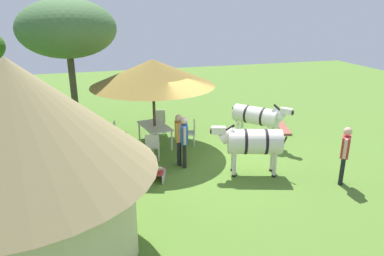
{
  "coord_description": "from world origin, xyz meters",
  "views": [
    {
      "loc": [
        -9.68,
        3.48,
        4.72
      ],
      "look_at": [
        0.73,
        0.52,
        1.0
      ],
      "focal_mm": 33.57,
      "sensor_mm": 36.0,
      "label": 1
    }
  ],
  "objects_px": {
    "guest_beside_umbrella": "(184,138)",
    "acacia_tree_left_background": "(67,29)",
    "patio_dining_table": "(155,128)",
    "zebra_nearest_camera": "(253,142)",
    "thatched_hut": "(20,156)",
    "guest_behind_table": "(179,135)",
    "shade_umbrella": "(153,73)",
    "striped_lounge_chair": "(154,172)",
    "standing_watcher": "(345,150)",
    "patio_chair_near_hut": "(159,120)",
    "patio_chair_near_lawn": "(191,131)",
    "patio_chair_east_end": "(153,145)",
    "patio_chair_west_end": "(118,133)",
    "zebra_by_umbrella": "(257,116)"
  },
  "relations": [
    {
      "from": "guest_beside_umbrella",
      "to": "acacia_tree_left_background",
      "type": "height_order",
      "value": "acacia_tree_left_background"
    },
    {
      "from": "patio_dining_table",
      "to": "zebra_nearest_camera",
      "type": "relative_size",
      "value": 0.76
    },
    {
      "from": "thatched_hut",
      "to": "guest_behind_table",
      "type": "relative_size",
      "value": 3.04
    },
    {
      "from": "shade_umbrella",
      "to": "patio_dining_table",
      "type": "bearing_deg",
      "value": -153.43
    },
    {
      "from": "guest_beside_umbrella",
      "to": "striped_lounge_chair",
      "type": "bearing_deg",
      "value": 132.97
    },
    {
      "from": "standing_watcher",
      "to": "patio_chair_near_hut",
      "type": "bearing_deg",
      "value": 77.4
    },
    {
      "from": "patio_dining_table",
      "to": "acacia_tree_left_background",
      "type": "relative_size",
      "value": 0.33
    },
    {
      "from": "patio_chair_near_lawn",
      "to": "patio_chair_near_hut",
      "type": "bearing_deg",
      "value": 42.8
    },
    {
      "from": "patio_chair_near_hut",
      "to": "striped_lounge_chair",
      "type": "relative_size",
      "value": 0.96
    },
    {
      "from": "patio_chair_east_end",
      "to": "patio_chair_west_end",
      "type": "bearing_deg",
      "value": 137.06
    },
    {
      "from": "patio_chair_near_hut",
      "to": "zebra_nearest_camera",
      "type": "relative_size",
      "value": 0.42
    },
    {
      "from": "thatched_hut",
      "to": "zebra_by_umbrella",
      "type": "bearing_deg",
      "value": -56.8
    },
    {
      "from": "thatched_hut",
      "to": "acacia_tree_left_background",
      "type": "xyz_separation_m",
      "value": [
        7.05,
        -0.7,
        1.76
      ]
    },
    {
      "from": "guest_beside_umbrella",
      "to": "guest_behind_table",
      "type": "xyz_separation_m",
      "value": [
        0.22,
        0.11,
        0.01
      ]
    },
    {
      "from": "standing_watcher",
      "to": "zebra_nearest_camera",
      "type": "bearing_deg",
      "value": 100.39
    },
    {
      "from": "acacia_tree_left_background",
      "to": "striped_lounge_chair",
      "type": "bearing_deg",
      "value": -154.4
    },
    {
      "from": "patio_chair_east_end",
      "to": "zebra_by_umbrella",
      "type": "bearing_deg",
      "value": 20.65
    },
    {
      "from": "zebra_by_umbrella",
      "to": "patio_dining_table",
      "type": "bearing_deg",
      "value": -52.45
    },
    {
      "from": "guest_beside_umbrella",
      "to": "standing_watcher",
      "type": "relative_size",
      "value": 0.97
    },
    {
      "from": "patio_chair_east_end",
      "to": "acacia_tree_left_background",
      "type": "height_order",
      "value": "acacia_tree_left_background"
    },
    {
      "from": "patio_chair_near_lawn",
      "to": "patio_chair_east_end",
      "type": "bearing_deg",
      "value": 135.07
    },
    {
      "from": "patio_chair_near_hut",
      "to": "acacia_tree_left_background",
      "type": "distance_m",
      "value": 4.59
    },
    {
      "from": "standing_watcher",
      "to": "zebra_by_umbrella",
      "type": "relative_size",
      "value": 0.89
    },
    {
      "from": "striped_lounge_chair",
      "to": "shade_umbrella",
      "type": "bearing_deg",
      "value": 96.88
    },
    {
      "from": "patio_chair_east_end",
      "to": "patio_chair_west_end",
      "type": "xyz_separation_m",
      "value": [
        1.46,
        0.97,
        0.0
      ]
    },
    {
      "from": "patio_chair_near_hut",
      "to": "standing_watcher",
      "type": "distance_m",
      "value": 6.83
    },
    {
      "from": "guest_beside_umbrella",
      "to": "striped_lounge_chair",
      "type": "distance_m",
      "value": 1.42
    },
    {
      "from": "guest_behind_table",
      "to": "zebra_nearest_camera",
      "type": "height_order",
      "value": "guest_behind_table"
    },
    {
      "from": "zebra_nearest_camera",
      "to": "zebra_by_umbrella",
      "type": "relative_size",
      "value": 1.16
    },
    {
      "from": "patio_chair_near_hut",
      "to": "zebra_nearest_camera",
      "type": "distance_m",
      "value": 4.66
    },
    {
      "from": "zebra_nearest_camera",
      "to": "patio_chair_east_end",
      "type": "bearing_deg",
      "value": 72.99
    },
    {
      "from": "shade_umbrella",
      "to": "guest_behind_table",
      "type": "distance_m",
      "value": 2.46
    },
    {
      "from": "zebra_by_umbrella",
      "to": "patio_chair_near_lawn",
      "type": "bearing_deg",
      "value": -51.65
    },
    {
      "from": "thatched_hut",
      "to": "patio_chair_near_hut",
      "type": "xyz_separation_m",
      "value": [
        6.48,
        -3.73,
        -1.64
      ]
    },
    {
      "from": "patio_dining_table",
      "to": "patio_chair_near_hut",
      "type": "xyz_separation_m",
      "value": [
        1.22,
        -0.4,
        -0.13
      ]
    },
    {
      "from": "standing_watcher",
      "to": "guest_behind_table",
      "type": "bearing_deg",
      "value": 99.41
    },
    {
      "from": "thatched_hut",
      "to": "shade_umbrella",
      "type": "xyz_separation_m",
      "value": [
        5.26,
        -3.33,
        0.43
      ]
    },
    {
      "from": "patio_chair_near_hut",
      "to": "patio_chair_near_lawn",
      "type": "bearing_deg",
      "value": 137.2
    },
    {
      "from": "guest_beside_umbrella",
      "to": "standing_watcher",
      "type": "distance_m",
      "value": 4.5
    },
    {
      "from": "patio_chair_near_lawn",
      "to": "patio_chair_near_hut",
      "type": "distance_m",
      "value": 1.74
    },
    {
      "from": "thatched_hut",
      "to": "patio_chair_west_end",
      "type": "bearing_deg",
      "value": -20.7
    },
    {
      "from": "standing_watcher",
      "to": "thatched_hut",
      "type": "bearing_deg",
      "value": 138.23
    },
    {
      "from": "patio_chair_west_end",
      "to": "acacia_tree_left_background",
      "type": "bearing_deg",
      "value": -129.8
    },
    {
      "from": "striped_lounge_chair",
      "to": "thatched_hut",
      "type": "bearing_deg",
      "value": -119.59
    },
    {
      "from": "patio_chair_west_end",
      "to": "zebra_nearest_camera",
      "type": "height_order",
      "value": "zebra_nearest_camera"
    },
    {
      "from": "zebra_nearest_camera",
      "to": "zebra_by_umbrella",
      "type": "xyz_separation_m",
      "value": [
        2.24,
        -1.23,
        0.0
      ]
    },
    {
      "from": "patio_dining_table",
      "to": "patio_chair_near_lawn",
      "type": "height_order",
      "value": "patio_chair_near_lawn"
    },
    {
      "from": "guest_beside_umbrella",
      "to": "patio_chair_west_end",
      "type": "bearing_deg",
      "value": 50.99
    },
    {
      "from": "thatched_hut",
      "to": "zebra_by_umbrella",
      "type": "height_order",
      "value": "thatched_hut"
    },
    {
      "from": "acacia_tree_left_background",
      "to": "patio_chair_east_end",
      "type": "bearing_deg",
      "value": -142.45
    }
  ]
}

